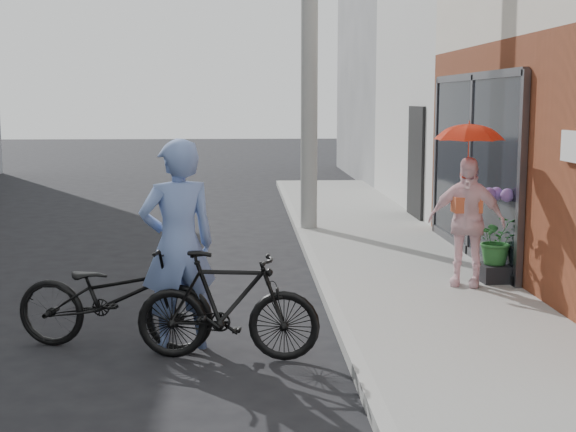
{
  "coord_description": "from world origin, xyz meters",
  "views": [
    {
      "loc": [
        0.0,
        -7.37,
        2.26
      ],
      "look_at": [
        0.45,
        0.63,
        1.1
      ],
      "focal_mm": 50.0,
      "sensor_mm": 36.0,
      "label": 1
    }
  ],
  "objects": [
    {
      "name": "ground",
      "position": [
        0.0,
        0.0,
        0.0
      ],
      "size": [
        80.0,
        80.0,
        0.0
      ],
      "primitive_type": "plane",
      "color": "black",
      "rests_on": "ground"
    },
    {
      "name": "sidewalk",
      "position": [
        2.1,
        2.0,
        0.06
      ],
      "size": [
        2.2,
        24.0,
        0.12
      ],
      "primitive_type": "cube",
      "color": "gray",
      "rests_on": "ground"
    },
    {
      "name": "curb",
      "position": [
        0.94,
        2.0,
        0.06
      ],
      "size": [
        0.12,
        24.0,
        0.12
      ],
      "primitive_type": "cube",
      "color": "#9E9E99",
      "rests_on": "ground"
    },
    {
      "name": "east_building_far",
      "position": [
        7.2,
        16.0,
        3.5
      ],
      "size": [
        8.0,
        8.0,
        7.0
      ],
      "primitive_type": "cube",
      "color": "slate",
      "rests_on": "ground"
    },
    {
      "name": "utility_pole",
      "position": [
        1.1,
        6.0,
        3.5
      ],
      "size": [
        0.28,
        0.28,
        7.0
      ],
      "primitive_type": "cylinder",
      "color": "#9E9E99",
      "rests_on": "ground"
    },
    {
      "name": "officer",
      "position": [
        -0.59,
        -0.22,
        0.96
      ],
      "size": [
        0.82,
        0.68,
        1.93
      ],
      "primitive_type": "imported",
      "rotation": [
        0.0,
        0.0,
        3.5
      ],
      "color": "#6880B9",
      "rests_on": "ground"
    },
    {
      "name": "bike_left",
      "position": [
        -1.18,
        -0.18,
        0.49
      ],
      "size": [
        1.94,
        1.01,
        0.97
      ],
      "primitive_type": "imported",
      "rotation": [
        0.0,
        0.0,
        1.36
      ],
      "color": "black",
      "rests_on": "ground"
    },
    {
      "name": "bike_right",
      "position": [
        -0.14,
        -0.55,
        0.48
      ],
      "size": [
        1.66,
        0.67,
        0.97
      ],
      "primitive_type": "imported",
      "rotation": [
        0.0,
        0.0,
        1.43
      ],
      "color": "black",
      "rests_on": "ground"
    },
    {
      "name": "kimono_woman",
      "position": [
        2.57,
        1.65,
        0.87
      ],
      "size": [
        0.95,
        0.69,
        1.5
      ],
      "primitive_type": "imported",
      "rotation": [
        0.0,
        0.0,
        -0.42
      ],
      "color": "#FFD5DC",
      "rests_on": "sidewalk"
    },
    {
      "name": "parasol",
      "position": [
        2.57,
        1.65,
        1.95
      ],
      "size": [
        0.75,
        0.75,
        0.66
      ],
      "primitive_type": "imported",
      "color": "#EE3C1C",
      "rests_on": "kimono_woman"
    },
    {
      "name": "planter",
      "position": [
        3.0,
        1.82,
        0.22
      ],
      "size": [
        0.41,
        0.41,
        0.21
      ],
      "primitive_type": "cube",
      "rotation": [
        0.0,
        0.0,
        0.06
      ],
      "color": "black",
      "rests_on": "sidewalk"
    },
    {
      "name": "potted_plant",
      "position": [
        3.0,
        1.82,
        0.62
      ],
      "size": [
        0.54,
        0.46,
        0.6
      ],
      "primitive_type": "imported",
      "color": "#2C6F31",
      "rests_on": "planter"
    }
  ]
}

